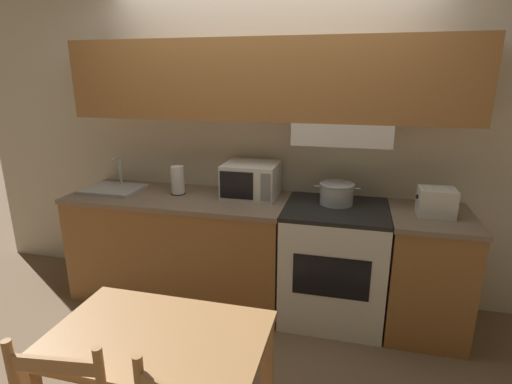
{
  "coord_description": "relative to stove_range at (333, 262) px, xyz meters",
  "views": [
    {
      "loc": [
        0.7,
        -3.18,
        1.83
      ],
      "look_at": [
        0.05,
        -0.59,
        1.04
      ],
      "focal_mm": 28.0,
      "sensor_mm": 36.0,
      "label": 1
    }
  ],
  "objects": [
    {
      "name": "lower_counter_main",
      "position": [
        -1.26,
        0.0,
        0.0
      ],
      "size": [
        1.77,
        0.7,
        0.89
      ],
      "color": "#A36B38",
      "rests_on": "ground_plane"
    },
    {
      "name": "paper_towel_roll",
      "position": [
        -1.28,
        0.04,
        0.56
      ],
      "size": [
        0.12,
        0.12,
        0.23
      ],
      "color": "black",
      "rests_on": "lower_counter_main"
    },
    {
      "name": "lower_counter_right_stub",
      "position": [
        0.66,
        0.0,
        0.0
      ],
      "size": [
        0.57,
        0.7,
        0.89
      ],
      "color": "#A36B38",
      "rests_on": "ground_plane"
    },
    {
      "name": "wall_back",
      "position": [
        -0.58,
        0.28,
        1.06
      ],
      "size": [
        5.47,
        0.38,
        2.55
      ],
      "color": "silver",
      "rests_on": "ground_plane"
    },
    {
      "name": "dining_table",
      "position": [
        -0.68,
        -1.51,
        0.17
      ],
      "size": [
        0.95,
        0.6,
        0.75
      ],
      "color": "#B27F4C",
      "rests_on": "ground_plane"
    },
    {
      "name": "sink_basin",
      "position": [
        -1.86,
        0.0,
        0.46
      ],
      "size": [
        0.47,
        0.36,
        0.27
      ],
      "color": "#B7BABF",
      "rests_on": "lower_counter_main"
    },
    {
      "name": "stove_range",
      "position": [
        0.0,
        0.0,
        0.0
      ],
      "size": [
        0.75,
        0.68,
        0.89
      ],
      "color": "white",
      "rests_on": "ground_plane"
    },
    {
      "name": "toaster",
      "position": [
        0.67,
        -0.01,
        0.54
      ],
      "size": [
        0.26,
        0.19,
        0.19
      ],
      "color": "white",
      "rests_on": "lower_counter_right_stub"
    },
    {
      "name": "microwave",
      "position": [
        -0.68,
        0.12,
        0.58
      ],
      "size": [
        0.42,
        0.38,
        0.27
      ],
      "color": "white",
      "rests_on": "lower_counter_main"
    },
    {
      "name": "ground_plane",
      "position": [
        -0.6,
        0.34,
        -0.45
      ],
      "size": [
        16.0,
        16.0,
        0.0
      ],
      "primitive_type": "plane",
      "color": "#7F664C"
    },
    {
      "name": "cooking_pot",
      "position": [
        -0.01,
        0.09,
        0.53
      ],
      "size": [
        0.34,
        0.26,
        0.16
      ],
      "color": "#B7BABF",
      "rests_on": "stove_range"
    }
  ]
}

